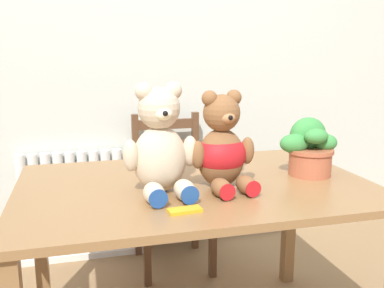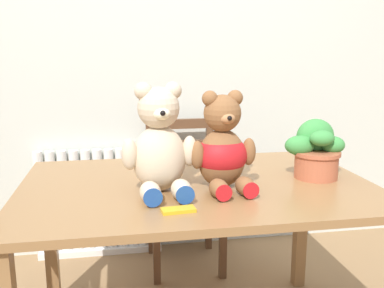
{
  "view_description": "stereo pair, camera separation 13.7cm",
  "coord_description": "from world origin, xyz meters",
  "px_view_note": "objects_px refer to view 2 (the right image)",
  "views": [
    {
      "loc": [
        -0.45,
        -1.16,
        1.29
      ],
      "look_at": [
        -0.03,
        0.41,
        0.95
      ],
      "focal_mm": 40.0,
      "sensor_mm": 36.0,
      "label": 1
    },
    {
      "loc": [
        -0.31,
        -1.19,
        1.29
      ],
      "look_at": [
        -0.03,
        0.41,
        0.95
      ],
      "focal_mm": 40.0,
      "sensor_mm": 36.0,
      "label": 2
    }
  ],
  "objects_px": {
    "teddy_bear_right": "(223,150)",
    "potted_plant": "(316,150)",
    "chocolate_bar": "(178,210)",
    "teddy_bear_left": "(160,146)",
    "wooden_chair_behind": "(183,190)"
  },
  "relations": [
    {
      "from": "teddy_bear_right",
      "to": "potted_plant",
      "type": "bearing_deg",
      "value": -174.66
    },
    {
      "from": "potted_plant",
      "to": "chocolate_bar",
      "type": "height_order",
      "value": "potted_plant"
    },
    {
      "from": "teddy_bear_left",
      "to": "potted_plant",
      "type": "distance_m",
      "value": 0.69
    },
    {
      "from": "teddy_bear_right",
      "to": "chocolate_bar",
      "type": "height_order",
      "value": "teddy_bear_right"
    },
    {
      "from": "teddy_bear_left",
      "to": "teddy_bear_right",
      "type": "relative_size",
      "value": 1.09
    },
    {
      "from": "teddy_bear_right",
      "to": "potted_plant",
      "type": "xyz_separation_m",
      "value": [
        0.43,
        0.08,
        -0.04
      ]
    },
    {
      "from": "chocolate_bar",
      "to": "potted_plant",
      "type": "bearing_deg",
      "value": 26.31
    },
    {
      "from": "potted_plant",
      "to": "chocolate_bar",
      "type": "bearing_deg",
      "value": -153.69
    },
    {
      "from": "teddy_bear_right",
      "to": "chocolate_bar",
      "type": "relative_size",
      "value": 3.36
    },
    {
      "from": "teddy_bear_left",
      "to": "teddy_bear_right",
      "type": "height_order",
      "value": "teddy_bear_left"
    },
    {
      "from": "chocolate_bar",
      "to": "teddy_bear_left",
      "type": "bearing_deg",
      "value": 99.15
    },
    {
      "from": "wooden_chair_behind",
      "to": "teddy_bear_right",
      "type": "distance_m",
      "value": 1.0
    },
    {
      "from": "teddy_bear_right",
      "to": "potted_plant",
      "type": "height_order",
      "value": "teddy_bear_right"
    },
    {
      "from": "teddy_bear_left",
      "to": "chocolate_bar",
      "type": "bearing_deg",
      "value": 94.98
    },
    {
      "from": "teddy_bear_left",
      "to": "teddy_bear_right",
      "type": "bearing_deg",
      "value": 177.08
    }
  ]
}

